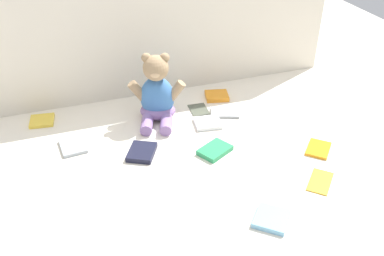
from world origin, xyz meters
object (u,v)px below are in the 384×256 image
object	(u,v)px
book_case_0	(208,123)
book_case_9	(73,146)
book_case_2	(217,96)
book_case_7	(199,109)
book_case_3	(142,152)
book_case_4	(271,219)
book_case_1	(318,149)
book_case_8	(42,121)
book_case_6	(320,181)
teddy_bear	(157,96)
book_case_10	(215,150)
book_case_5	(225,113)

from	to	relation	value
book_case_0	book_case_9	bearing A→B (deg)	96.65
book_case_2	book_case_7	distance (m)	0.13
book_case_3	book_case_4	bearing A→B (deg)	-29.96
book_case_1	book_case_8	bearing A→B (deg)	13.90
book_case_0	book_case_7	distance (m)	0.12
book_case_6	book_case_9	bearing A→B (deg)	12.27
book_case_3	book_case_7	xyz separation A→B (m)	(0.30, 0.23, -0.01)
book_case_3	book_case_6	size ratio (longest dim) A/B	0.91
teddy_bear	book_case_2	world-z (taller)	teddy_bear
teddy_bear	book_case_9	world-z (taller)	teddy_bear
book_case_4	book_case_7	size ratio (longest dim) A/B	1.05
book_case_4	book_case_7	distance (m)	0.67
book_case_7	book_case_2	bearing A→B (deg)	36.55
teddy_bear	book_case_3	world-z (taller)	teddy_bear
book_case_1	book_case_10	distance (m)	0.38
book_case_2	book_case_7	bearing A→B (deg)	-43.53
book_case_2	book_case_5	world-z (taller)	book_case_2
book_case_5	book_case_10	distance (m)	0.28
book_case_3	book_case_4	distance (m)	0.53
book_case_6	book_case_7	bearing A→B (deg)	-24.60
book_case_4	book_case_8	xyz separation A→B (m)	(-0.61, 0.79, -0.00)
book_case_1	book_case_6	distance (m)	0.18
book_case_7	book_case_8	xyz separation A→B (m)	(-0.63, 0.12, 0.00)
book_case_5	book_case_3	bearing A→B (deg)	133.71
book_case_0	book_case_6	bearing A→B (deg)	-145.17
book_case_1	book_case_10	xyz separation A→B (m)	(-0.36, 0.11, 0.00)
teddy_bear	book_case_3	xyz separation A→B (m)	(-0.12, -0.22, -0.09)
book_case_2	book_case_5	xyz separation A→B (m)	(-0.02, -0.14, -0.00)
book_case_10	book_case_9	bearing A→B (deg)	39.17
book_case_7	book_case_8	bearing A→B (deg)	172.52
book_case_1	book_case_4	world-z (taller)	book_case_4
book_case_8	book_case_3	bearing A→B (deg)	141.17
book_case_6	book_case_10	world-z (taller)	book_case_10
book_case_4	book_case_9	bearing A→B (deg)	172.71
book_case_7	book_case_10	xyz separation A→B (m)	(-0.05, -0.30, 0.01)
book_case_5	book_case_9	world-z (taller)	book_case_9
book_case_6	book_case_8	bearing A→B (deg)	5.20
book_case_8	book_case_10	world-z (taller)	book_case_10
book_case_9	book_case_8	bearing A→B (deg)	-70.81
book_case_0	book_case_7	xyz separation A→B (m)	(0.00, 0.12, -0.00)
book_case_4	book_case_5	world-z (taller)	book_case_4
teddy_bear	book_case_9	bearing A→B (deg)	-145.45
book_case_0	book_case_7	world-z (taller)	book_case_0
book_case_4	book_case_8	size ratio (longest dim) A/B	1.08
teddy_bear	book_case_4	size ratio (longest dim) A/B	2.76
book_case_4	book_case_10	bearing A→B (deg)	135.56
book_case_2	book_case_6	xyz separation A→B (m)	(0.11, -0.64, -0.01)
book_case_2	book_case_3	size ratio (longest dim) A/B	0.86
book_case_1	book_case_10	world-z (taller)	book_case_10
book_case_2	book_case_4	size ratio (longest dim) A/B	0.97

